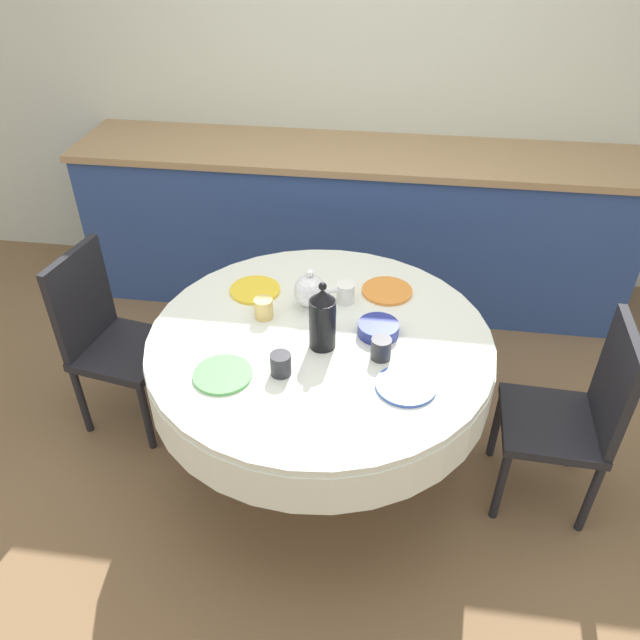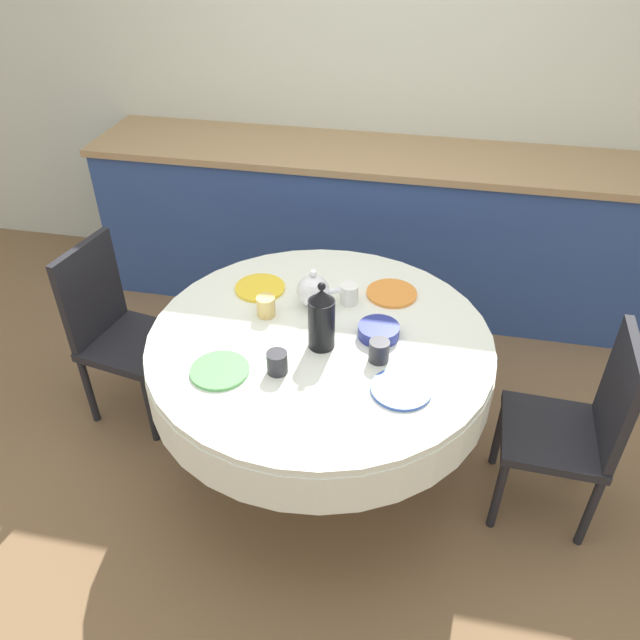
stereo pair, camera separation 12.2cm
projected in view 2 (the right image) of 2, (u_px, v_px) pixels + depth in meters
ground_plane at (320, 459)px, 2.94m from camera, size 12.00×12.00×0.00m
wall_back at (382, 71)px, 3.57m from camera, size 7.00×0.05×2.60m
kitchen_counter at (367, 226)px, 3.79m from camera, size 3.24×0.64×0.95m
dining_table at (320, 359)px, 2.57m from camera, size 1.40×1.40×0.73m
chair_left at (578, 423)px, 2.44m from camera, size 0.42×0.42×0.90m
chair_right at (116, 326)px, 2.96m from camera, size 0.46×0.46×0.90m
plate_near_left at (220, 370)px, 2.32m from camera, size 0.22×0.22×0.01m
cup_near_left at (277, 362)px, 2.30m from camera, size 0.08×0.08×0.09m
plate_near_right at (401, 389)px, 2.24m from camera, size 0.22×0.22×0.01m
cup_near_right at (379, 351)px, 2.36m from camera, size 0.08×0.08×0.09m
plate_far_left at (260, 288)px, 2.77m from camera, size 0.22×0.22×0.01m
cup_far_left at (266, 306)px, 2.59m from camera, size 0.08×0.08×0.09m
plate_far_right at (392, 293)px, 2.74m from camera, size 0.22×0.22×0.01m
cup_far_right at (349, 294)px, 2.67m from camera, size 0.08×0.08×0.09m
coffee_carafe at (322, 319)px, 2.38m from camera, size 0.10×0.10×0.29m
teapot at (314, 291)px, 2.62m from camera, size 0.19×0.14×0.18m
fruit_bowl at (379, 331)px, 2.49m from camera, size 0.17×0.17×0.05m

